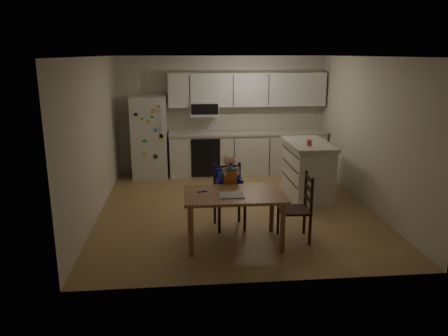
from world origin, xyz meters
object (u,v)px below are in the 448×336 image
kitchen_island (307,169)px  red_cup (309,143)px  refrigerator (150,137)px  dining_table (234,200)px  chair_side (301,203)px  chair_booster (229,183)px

kitchen_island → red_cup: red_cup is taller
refrigerator → dining_table: size_ratio=1.26×
refrigerator → chair_side: refrigerator is taller
refrigerator → red_cup: refrigerator is taller
kitchen_island → chair_side: (-0.63, -1.89, 0.03)m
refrigerator → dining_table: refrigerator is taller
refrigerator → chair_side: 4.21m
chair_side → refrigerator: bearing=-142.7°
refrigerator → dining_table: bearing=-69.0°
red_cup → chair_booster: 1.84m
chair_booster → chair_side: chair_booster is taller
chair_booster → kitchen_island: bearing=34.6°
red_cup → dining_table: bearing=-132.6°
kitchen_island → chair_side: bearing=-108.4°
refrigerator → chair_booster: bearing=-65.2°
dining_table → kitchen_island: bearing=50.9°
dining_table → chair_booster: bearing=90.4°
kitchen_island → dining_table: bearing=-129.1°
kitchen_island → chair_booster: 2.06m
red_cup → chair_side: red_cup is taller
refrigerator → chair_booster: 3.24m
red_cup → chair_booster: size_ratio=0.09×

